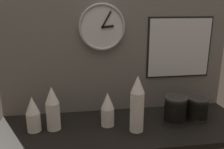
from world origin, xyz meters
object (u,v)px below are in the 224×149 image
wall_clock (102,27)px  bowl_stack_far_right (197,108)px  menu_board (179,48)px  cup_stack_center (108,109)px  cup_stack_far_left (33,114)px  cup_stack_center_right (137,104)px  cup_stack_left (53,108)px  bowl_stack_right (175,109)px

wall_clock → bowl_stack_far_right: bearing=-20.4°
wall_clock → menu_board: wall_clock is taller
cup_stack_center → cup_stack_far_left: bearing=-179.6°
cup_stack_center_right → bowl_stack_far_right: bearing=10.6°
cup_stack_far_left → wall_clock: size_ratio=0.71×
cup_stack_left → menu_board: (88.61, 22.12, 31.23)cm
cup_stack_center → bowl_stack_right: bearing=-4.5°
cup_stack_left → bowl_stack_right: size_ratio=1.52×
cup_stack_far_left → bowl_stack_right: (89.09, -3.16, -1.56)cm
cup_stack_left → wall_clock: size_ratio=0.89×
wall_clock → cup_stack_center: bearing=-88.4°
cup_stack_far_left → menu_board: size_ratio=0.47×
bowl_stack_far_right → wall_clock: 82.98cm
cup_stack_center → menu_board: menu_board is taller
bowl_stack_far_right → wall_clock: wall_clock is taller
cup_stack_center_right → cup_stack_far_left: (-62.08, 9.07, -6.58)cm
bowl_stack_far_right → bowl_stack_right: bearing=-172.2°
cup_stack_center → cup_stack_far_left: size_ratio=1.00×
cup_stack_center_right → bowl_stack_far_right: cup_stack_center_right is taller
cup_stack_center_right → menu_board: size_ratio=0.74×
menu_board → wall_clock: bearing=-179.1°
cup_stack_center → bowl_stack_right: cup_stack_center is taller
cup_stack_far_left → bowl_stack_far_right: (105.53, -0.92, -2.68)cm
bowl_stack_right → wall_clock: size_ratio=0.58×
wall_clock → bowl_stack_right: bearing=-29.3°
cup_stack_left → cup_stack_center: cup_stack_left is taller
cup_stack_left → cup_stack_far_left: 12.10cm
bowl_stack_right → bowl_stack_far_right: bearing=7.8°
cup_stack_center_right → wall_clock: 55.34cm
cup_stack_center_right → cup_stack_left: size_ratio=1.27×
bowl_stack_right → bowl_stack_far_right: 16.63cm
cup_stack_center_right → cup_stack_center: size_ratio=1.60×
cup_stack_center → wall_clock: (-0.60, 21.38, 49.26)cm
menu_board → bowl_stack_right: bearing=-113.7°
cup_stack_center_right → cup_stack_far_left: 63.09cm
cup_stack_center_right → menu_board: menu_board is taller
wall_clock → cup_stack_center_right: bearing=-60.8°
cup_stack_center_right → bowl_stack_right: bearing=12.4°
bowl_stack_far_right → cup_stack_far_left: bearing=179.5°
cup_stack_left → wall_clock: bearing=32.7°
bowl_stack_right → bowl_stack_far_right: (16.44, 2.24, -1.13)cm
cup_stack_far_left → bowl_stack_far_right: size_ratio=1.38×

